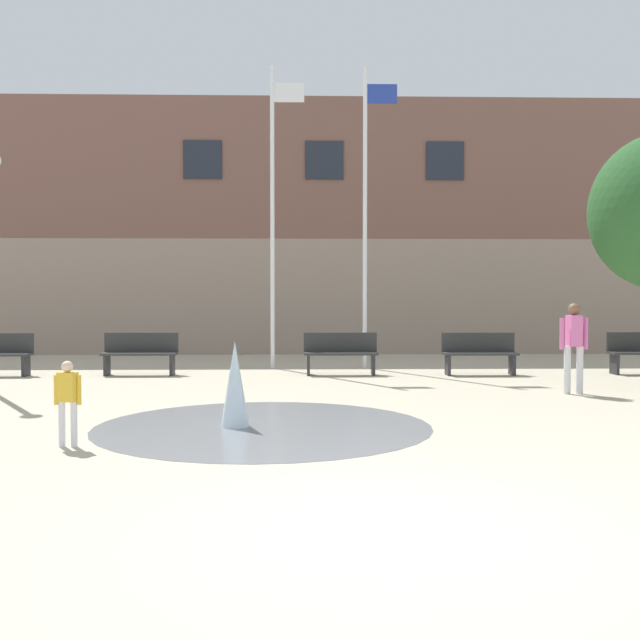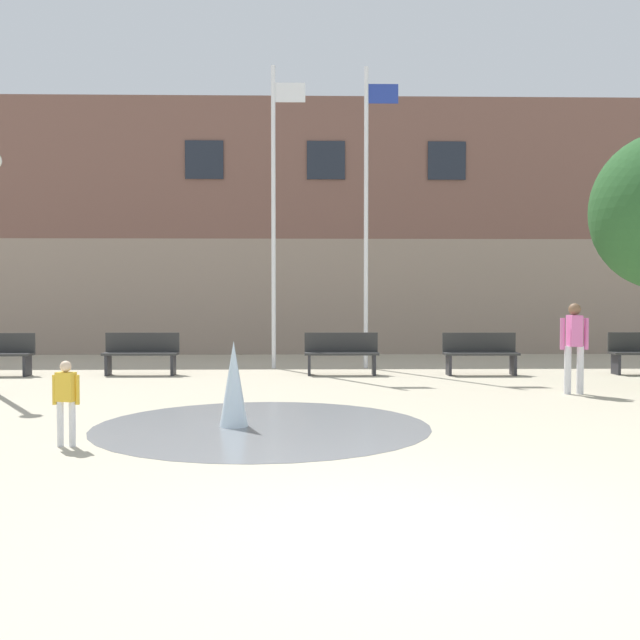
% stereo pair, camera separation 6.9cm
% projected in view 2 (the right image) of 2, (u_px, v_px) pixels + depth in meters
% --- Properties ---
extents(ground_plane, '(100.00, 100.00, 0.00)m').
position_uv_depth(ground_plane, '(390.00, 530.00, 5.51)').
color(ground_plane, '#BCB299').
extents(library_building, '(36.00, 6.05, 7.46)m').
position_uv_depth(library_building, '(323.00, 234.00, 24.64)').
color(library_building, gray).
rests_on(library_building, ground).
extents(splash_fountain, '(4.44, 4.44, 1.13)m').
position_uv_depth(splash_fountain, '(248.00, 405.00, 9.85)').
color(splash_fountain, gray).
rests_on(splash_fountain, ground).
extents(park_bench_under_left_flagpole, '(1.60, 0.44, 0.91)m').
position_uv_depth(park_bench_under_left_flagpole, '(141.00, 353.00, 16.18)').
color(park_bench_under_left_flagpole, '#28282D').
rests_on(park_bench_under_left_flagpole, ground).
extents(park_bench_under_right_flagpole, '(1.60, 0.44, 0.91)m').
position_uv_depth(park_bench_under_right_flagpole, '(341.00, 353.00, 16.21)').
color(park_bench_under_right_flagpole, '#28282D').
rests_on(park_bench_under_right_flagpole, ground).
extents(park_bench_near_trashcan, '(1.60, 0.44, 0.91)m').
position_uv_depth(park_bench_near_trashcan, '(480.00, 353.00, 16.18)').
color(park_bench_near_trashcan, '#28282D').
rests_on(park_bench_near_trashcan, ground).
extents(adult_in_red, '(0.50, 0.35, 1.59)m').
position_uv_depth(adult_in_red, '(574.00, 341.00, 13.04)').
color(adult_in_red, silver).
rests_on(adult_in_red, ground).
extents(child_running, '(0.31, 0.18, 0.99)m').
position_uv_depth(child_running, '(66.00, 396.00, 8.53)').
color(child_running, silver).
rests_on(child_running, ground).
extents(flagpole_left, '(0.80, 0.10, 7.09)m').
position_uv_depth(flagpole_left, '(275.00, 208.00, 17.55)').
color(flagpole_left, silver).
rests_on(flagpole_left, ground).
extents(flagpole_right, '(0.80, 0.10, 7.07)m').
position_uv_depth(flagpole_right, '(367.00, 208.00, 17.59)').
color(flagpole_right, silver).
rests_on(flagpole_right, ground).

